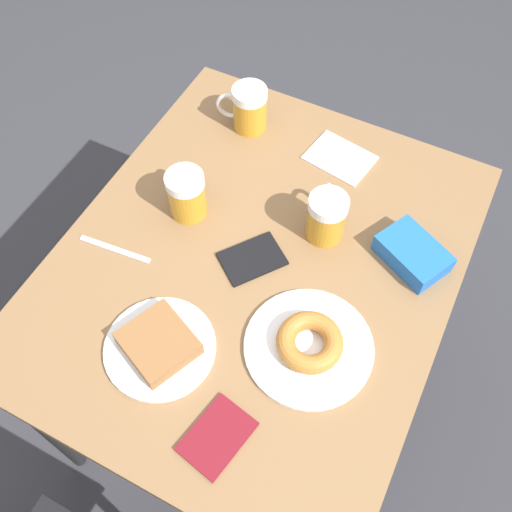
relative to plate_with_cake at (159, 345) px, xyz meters
name	(u,v)px	position (x,y,z in m)	size (l,w,h in m)	color
ground_plane	(256,384)	(-0.07, -0.26, -0.75)	(8.00, 8.00, 0.00)	#333338
table	(256,277)	(-0.07, -0.26, -0.08)	(0.79, 0.96, 0.73)	olive
plate_with_cake	(159,345)	(0.00, 0.00, 0.00)	(0.21, 0.21, 0.04)	white
plate_with_donut	(309,345)	(-0.25, -0.13, 0.00)	(0.25, 0.25, 0.05)	white
beer_mug_left	(326,216)	(-0.17, -0.39, 0.04)	(0.08, 0.12, 0.11)	#C68C23
beer_mug_center	(186,193)	(0.12, -0.31, 0.04)	(0.10, 0.11, 0.11)	#C68C23
beer_mug_right	(248,108)	(0.12, -0.60, 0.04)	(0.12, 0.08, 0.11)	#C68C23
napkin_folded	(340,158)	(-0.12, -0.60, -0.01)	(0.16, 0.13, 0.00)	white
fork	(115,249)	(0.20, -0.15, -0.01)	(0.16, 0.03, 0.00)	silver
passport_near_edge	(217,436)	(-0.18, 0.10, -0.01)	(0.11, 0.14, 0.01)	maroon
passport_far_edge	(252,259)	(-0.06, -0.26, -0.01)	(0.15, 0.15, 0.01)	black
blue_pouch	(413,254)	(-0.36, -0.40, 0.01)	(0.17, 0.15, 0.05)	blue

